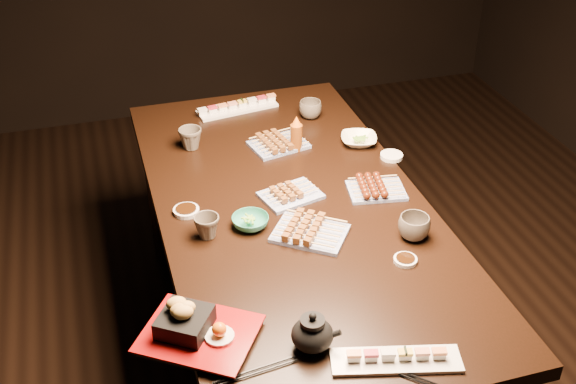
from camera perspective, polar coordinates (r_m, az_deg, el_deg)
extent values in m
cube|color=black|center=(2.68, 0.31, -7.66)|extent=(1.39, 1.98, 0.75)
imported|color=#2A8166|center=(2.34, -2.99, -2.38)|extent=(0.16, 0.16, 0.04)
imported|color=#FAF5CD|center=(2.82, 5.62, 4.12)|extent=(0.17, 0.17, 0.03)
imported|color=#4E463B|center=(2.29, -6.43, -2.74)|extent=(0.09, 0.09, 0.08)
imported|color=#4E463B|center=(2.31, 9.92, -2.77)|extent=(0.11, 0.11, 0.08)
imported|color=#4E463B|center=(2.78, -7.72, 4.20)|extent=(0.09, 0.09, 0.08)
imported|color=#4E463B|center=(2.99, 1.78, 6.54)|extent=(0.10, 0.10, 0.07)
cylinder|color=brown|center=(2.74, 0.66, 4.67)|extent=(0.06, 0.06, 0.14)
cylinder|color=white|center=(2.43, -8.05, -1.48)|extent=(0.12, 0.12, 0.02)
cylinder|color=white|center=(2.74, 8.18, 2.84)|extent=(0.09, 0.09, 0.01)
cylinder|color=white|center=(2.23, 9.25, -5.33)|extent=(0.07, 0.07, 0.01)
cylinder|color=white|center=(3.06, -5.60, 6.44)|extent=(0.12, 0.12, 0.01)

